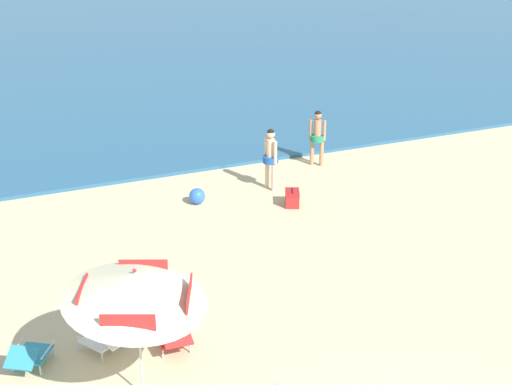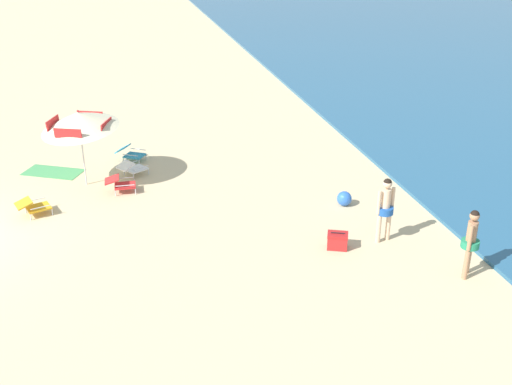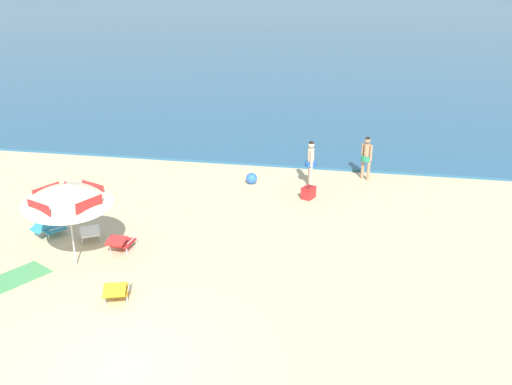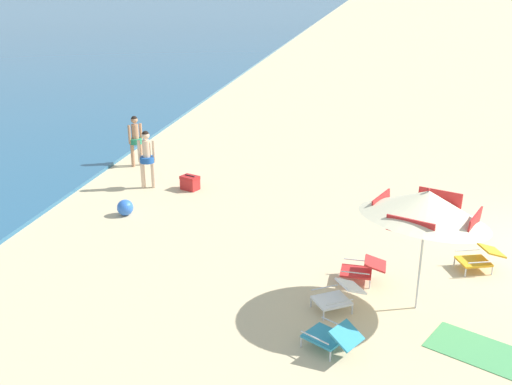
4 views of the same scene
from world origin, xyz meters
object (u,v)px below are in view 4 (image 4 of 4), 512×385
(beach_ball, at_px, (125,208))
(beach_towel, at_px, (487,353))
(lounge_chair_beside_umbrella, at_px, (363,269))
(cooler_box, at_px, (190,183))
(person_standing_near_shore, at_px, (135,137))
(beach_umbrella_striped_main, at_px, (427,205))
(lounge_chair_facing_sea, at_px, (332,336))
(lounge_chair_under_umbrella, at_px, (338,295))
(person_standing_beside, at_px, (147,155))
(lounge_chair_spare_folded, at_px, (480,258))

(beach_ball, relative_size, beach_towel, 0.23)
(lounge_chair_beside_umbrella, relative_size, cooler_box, 1.50)
(cooler_box, relative_size, beach_ball, 1.44)
(lounge_chair_beside_umbrella, relative_size, person_standing_near_shore, 0.54)
(beach_umbrella_striped_main, height_order, lounge_chair_facing_sea, beach_umbrella_striped_main)
(beach_towel, bearing_deg, lounge_chair_beside_umbrella, 44.29)
(lounge_chair_under_umbrella, distance_m, beach_ball, 6.58)
(lounge_chair_under_umbrella, bearing_deg, beach_ball, 57.41)
(person_standing_beside, bearing_deg, beach_ball, -175.29)
(lounge_chair_beside_umbrella, bearing_deg, person_standing_near_shore, 48.14)
(person_standing_beside, height_order, beach_towel, person_standing_beside)
(beach_umbrella_striped_main, bearing_deg, person_standing_beside, 52.93)
(lounge_chair_beside_umbrella, distance_m, beach_towel, 2.86)
(person_standing_beside, bearing_deg, cooler_box, -86.73)
(lounge_chair_facing_sea, distance_m, lounge_chair_spare_folded, 4.37)
(lounge_chair_facing_sea, bearing_deg, person_standing_near_shore, 37.38)
(lounge_chair_under_umbrella, relative_size, lounge_chair_spare_folded, 1.03)
(lounge_chair_spare_folded, xyz_separation_m, cooler_box, (3.67, 7.27, -0.08))
(person_standing_near_shore, bearing_deg, person_standing_beside, -150.16)
(lounge_chair_spare_folded, height_order, cooler_box, lounge_chair_spare_folded)
(lounge_chair_under_umbrella, xyz_separation_m, beach_ball, (3.55, 5.55, -0.07))
(lounge_chair_under_umbrella, height_order, beach_ball, lounge_chair_under_umbrella)
(lounge_chair_under_umbrella, relative_size, lounge_chair_facing_sea, 0.98)
(lounge_chair_beside_umbrella, bearing_deg, lounge_chair_facing_sea, 169.53)
(cooler_box, bearing_deg, person_standing_beside, 93.27)
(person_standing_beside, xyz_separation_m, cooler_box, (0.07, -1.22, -0.77))
(lounge_chair_under_umbrella, xyz_separation_m, person_standing_beside, (5.67, 5.72, 0.70))
(person_standing_beside, height_order, beach_ball, person_standing_beside)
(lounge_chair_facing_sea, distance_m, beach_ball, 7.34)
(lounge_chair_beside_umbrella, bearing_deg, lounge_chair_under_umbrella, 159.50)
(lounge_chair_under_umbrella, height_order, lounge_chair_beside_umbrella, lounge_chair_under_umbrella)
(cooler_box, xyz_separation_m, beach_towel, (-6.66, -6.91, -0.20))
(cooler_box, height_order, beach_towel, cooler_box)
(lounge_chair_spare_folded, distance_m, beach_ball, 8.44)
(person_standing_near_shore, relative_size, beach_ball, 3.98)
(lounge_chair_spare_folded, bearing_deg, beach_umbrella_striped_main, 142.14)
(lounge_chair_spare_folded, xyz_separation_m, person_standing_beside, (3.60, 8.49, 0.69))
(lounge_chair_under_umbrella, distance_m, person_standing_near_shore, 10.27)
(lounge_chair_beside_umbrella, bearing_deg, beach_towel, -135.71)
(beach_umbrella_striped_main, xyz_separation_m, person_standing_beside, (5.37, 7.11, -1.03))
(lounge_chair_under_umbrella, bearing_deg, lounge_chair_facing_sea, 178.78)
(beach_umbrella_striped_main, bearing_deg, cooler_box, 47.27)
(lounge_chair_beside_umbrella, relative_size, lounge_chair_spare_folded, 0.90)
(lounge_chair_spare_folded, bearing_deg, lounge_chair_facing_sea, 140.26)
(lounge_chair_beside_umbrella, xyz_separation_m, beach_ball, (2.43, 5.97, -0.07))
(beach_umbrella_striped_main, xyz_separation_m, person_standing_near_shore, (7.33, 8.24, -1.05))
(lounge_chair_spare_folded, distance_m, beach_towel, 3.02)
(lounge_chair_under_umbrella, relative_size, person_standing_near_shore, 0.62)
(lounge_chair_facing_sea, xyz_separation_m, person_standing_beside, (6.96, 5.69, 0.70))
(lounge_chair_facing_sea, relative_size, lounge_chair_spare_folded, 1.05)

